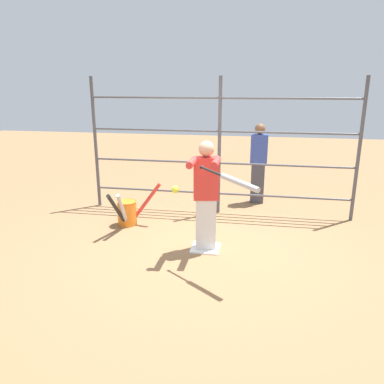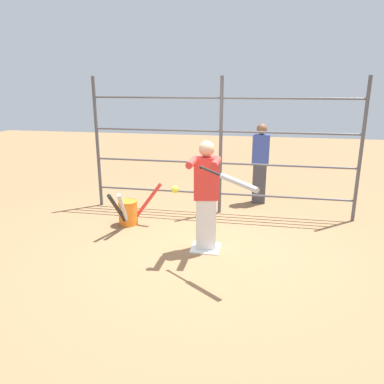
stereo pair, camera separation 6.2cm
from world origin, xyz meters
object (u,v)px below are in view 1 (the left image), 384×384
baseball_bat_swinging (235,181)px  bat_bucket (127,212)px  batter (206,193)px  softball_in_flight (175,189)px  bystander_behind_fence (258,162)px

baseball_bat_swinging → bat_bucket: 2.54m
batter → softball_in_flight: bearing=56.4°
batter → softball_in_flight: size_ratio=16.13×
batter → bystander_behind_fence: 2.45m
bystander_behind_fence → softball_in_flight: bearing=70.5°
batter → bat_bucket: size_ratio=1.91×
batter → bystander_behind_fence: bearing=-106.3°
batter → bystander_behind_fence: (-0.69, -2.35, -0.03)m
batter → baseball_bat_swinging: 0.95m
bat_bucket → batter: bearing=153.7°
batter → bat_bucket: bearing=-26.3°
softball_in_flight → bystander_behind_fence: bystander_behind_fence is taller
baseball_bat_swinging → bat_bucket: size_ratio=0.93×
batter → baseball_bat_swinging: (-0.43, 0.76, 0.39)m
softball_in_flight → bystander_behind_fence: 3.01m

